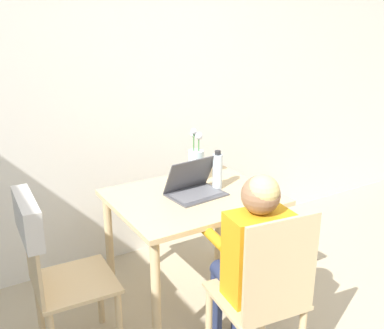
# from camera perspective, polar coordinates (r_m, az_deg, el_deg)

# --- Properties ---
(wall_back) EXTENTS (6.40, 0.05, 2.50)m
(wall_back) POSITION_cam_1_polar(r_m,az_deg,el_deg) (3.12, -11.05, 9.10)
(wall_back) COLOR white
(wall_back) RESTS_ON ground_plane
(dining_table) EXTENTS (0.94, 0.76, 0.72)m
(dining_table) POSITION_cam_1_polar(r_m,az_deg,el_deg) (2.72, 0.07, -5.92)
(dining_table) COLOR #D6B784
(dining_table) RESTS_ON ground_plane
(chair_occupied) EXTENTS (0.44, 0.44, 0.93)m
(chair_occupied) POSITION_cam_1_polar(r_m,az_deg,el_deg) (2.26, 9.11, -16.16)
(chair_occupied) COLOR #D6B784
(chair_occupied) RESTS_ON ground_plane
(chair_spare) EXTENTS (0.45, 0.42, 0.94)m
(chair_spare) POSITION_cam_1_polar(r_m,az_deg,el_deg) (2.37, -17.93, -10.82)
(chair_spare) COLOR #D6B784
(chair_spare) RESTS_ON ground_plane
(person_seated) EXTENTS (0.36, 0.45, 1.07)m
(person_seated) POSITION_cam_1_polar(r_m,az_deg,el_deg) (2.25, 7.67, -10.56)
(person_seated) COLOR orange
(person_seated) RESTS_ON ground_plane
(laptop) EXTENTS (0.34, 0.26, 0.22)m
(laptop) POSITION_cam_1_polar(r_m,az_deg,el_deg) (2.67, 0.21, -2.77)
(laptop) COLOR #4C4C51
(laptop) RESTS_ON dining_table
(flower_vase) EXTENTS (0.10, 0.10, 0.35)m
(flower_vase) POSITION_cam_1_polar(r_m,az_deg,el_deg) (2.87, 0.53, 0.40)
(flower_vase) COLOR silver
(flower_vase) RESTS_ON dining_table
(water_bottle) EXTENTS (0.06, 0.06, 0.24)m
(water_bottle) POSITION_cam_1_polar(r_m,az_deg,el_deg) (2.74, 3.25, -0.84)
(water_bottle) COLOR silver
(water_bottle) RESTS_ON dining_table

